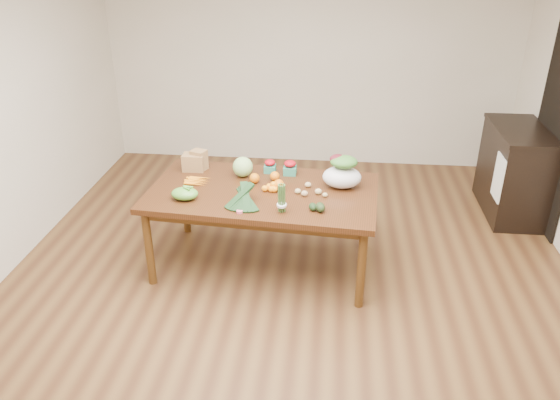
# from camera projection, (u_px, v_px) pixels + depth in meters

# --- Properties ---
(floor) EXTENTS (6.00, 6.00, 0.00)m
(floor) POSITION_uv_depth(u_px,v_px,m) (288.00, 297.00, 4.55)
(floor) COLOR brown
(floor) RESTS_ON ground
(room_walls) EXTENTS (5.02, 6.02, 2.70)m
(room_walls) POSITION_uv_depth(u_px,v_px,m) (289.00, 145.00, 3.95)
(room_walls) COLOR silver
(room_walls) RESTS_ON floor
(dining_table) EXTENTS (2.01, 1.23, 0.75)m
(dining_table) POSITION_uv_depth(u_px,v_px,m) (263.00, 228.00, 4.82)
(dining_table) COLOR #42200F
(dining_table) RESTS_ON floor
(doorway_dark) EXTENTS (0.02, 1.00, 2.10)m
(doorway_dark) POSITION_uv_depth(u_px,v_px,m) (558.00, 124.00, 5.28)
(doorway_dark) COLOR black
(doorway_dark) RESTS_ON floor
(cabinet) EXTENTS (0.52, 1.02, 0.94)m
(cabinet) POSITION_uv_depth(u_px,v_px,m) (514.00, 171.00, 5.71)
(cabinet) COLOR black
(cabinet) RESTS_ON floor
(dish_towel) EXTENTS (0.02, 0.28, 0.45)m
(dish_towel) POSITION_uv_depth(u_px,v_px,m) (498.00, 178.00, 5.37)
(dish_towel) COLOR white
(dish_towel) RESTS_ON cabinet
(paper_bag) EXTENTS (0.28, 0.24, 0.19)m
(paper_bag) POSITION_uv_depth(u_px,v_px,m) (194.00, 161.00, 5.00)
(paper_bag) COLOR #966843
(paper_bag) RESTS_ON dining_table
(cabbage) EXTENTS (0.18, 0.18, 0.18)m
(cabbage) POSITION_uv_depth(u_px,v_px,m) (243.00, 167.00, 4.88)
(cabbage) COLOR #ACD178
(cabbage) RESTS_ON dining_table
(strawberry_basket_a) EXTENTS (0.11, 0.11, 0.09)m
(strawberry_basket_a) POSITION_uv_depth(u_px,v_px,m) (270.00, 167.00, 4.98)
(strawberry_basket_a) COLOR red
(strawberry_basket_a) RESTS_ON dining_table
(strawberry_basket_b) EXTENTS (0.12, 0.12, 0.10)m
(strawberry_basket_b) POSITION_uv_depth(u_px,v_px,m) (290.00, 169.00, 4.94)
(strawberry_basket_b) COLOR #B40C1E
(strawberry_basket_b) RESTS_ON dining_table
(orange_a) EXTENTS (0.09, 0.09, 0.09)m
(orange_a) POSITION_uv_depth(u_px,v_px,m) (255.00, 178.00, 4.77)
(orange_a) COLOR orange
(orange_a) RESTS_ON dining_table
(orange_b) EXTENTS (0.08, 0.08, 0.08)m
(orange_b) POSITION_uv_depth(u_px,v_px,m) (275.00, 176.00, 4.82)
(orange_b) COLOR orange
(orange_b) RESTS_ON dining_table
(orange_c) EXTENTS (0.09, 0.09, 0.09)m
(orange_c) POSITION_uv_depth(u_px,v_px,m) (279.00, 185.00, 4.65)
(orange_c) COLOR orange
(orange_c) RESTS_ON dining_table
(mandarin_cluster) EXTENTS (0.19, 0.19, 0.09)m
(mandarin_cluster) POSITION_uv_depth(u_px,v_px,m) (273.00, 186.00, 4.63)
(mandarin_cluster) COLOR orange
(mandarin_cluster) RESTS_ON dining_table
(carrots) EXTENTS (0.23, 0.21, 0.03)m
(carrots) POSITION_uv_depth(u_px,v_px,m) (198.00, 181.00, 4.79)
(carrots) COLOR orange
(carrots) RESTS_ON dining_table
(snap_pea_bag) EXTENTS (0.22, 0.17, 0.10)m
(snap_pea_bag) POSITION_uv_depth(u_px,v_px,m) (185.00, 194.00, 4.48)
(snap_pea_bag) COLOR #63A839
(snap_pea_bag) RESTS_ON dining_table
(kale_bunch) EXTENTS (0.35, 0.42, 0.16)m
(kale_bunch) POSITION_uv_depth(u_px,v_px,m) (242.00, 198.00, 4.34)
(kale_bunch) COLOR black
(kale_bunch) RESTS_ON dining_table
(asparagus_bundle) EXTENTS (0.09, 0.12, 0.26)m
(asparagus_bundle) POSITION_uv_depth(u_px,v_px,m) (282.00, 198.00, 4.24)
(asparagus_bundle) COLOR #5B843C
(asparagus_bundle) RESTS_ON dining_table
(potato_a) EXTENTS (0.05, 0.05, 0.04)m
(potato_a) POSITION_uv_depth(u_px,v_px,m) (298.00, 191.00, 4.59)
(potato_a) COLOR tan
(potato_a) RESTS_ON dining_table
(potato_b) EXTENTS (0.06, 0.05, 0.05)m
(potato_b) POSITION_uv_depth(u_px,v_px,m) (305.00, 193.00, 4.54)
(potato_b) COLOR tan
(potato_b) RESTS_ON dining_table
(potato_c) EXTENTS (0.06, 0.05, 0.05)m
(potato_c) POSITION_uv_depth(u_px,v_px,m) (318.00, 191.00, 4.58)
(potato_c) COLOR tan
(potato_c) RESTS_ON dining_table
(potato_d) EXTENTS (0.06, 0.05, 0.05)m
(potato_d) POSITION_uv_depth(u_px,v_px,m) (308.00, 185.00, 4.70)
(potato_d) COLOR tan
(potato_d) RESTS_ON dining_table
(potato_e) EXTENTS (0.05, 0.04, 0.04)m
(potato_e) POSITION_uv_depth(u_px,v_px,m) (325.00, 195.00, 4.53)
(potato_e) COLOR tan
(potato_e) RESTS_ON dining_table
(avocado_a) EXTENTS (0.08, 0.10, 0.06)m
(avocado_a) POSITION_uv_depth(u_px,v_px,m) (313.00, 207.00, 4.32)
(avocado_a) COLOR black
(avocado_a) RESTS_ON dining_table
(avocado_b) EXTENTS (0.10, 0.12, 0.07)m
(avocado_b) POSITION_uv_depth(u_px,v_px,m) (320.00, 207.00, 4.30)
(avocado_b) COLOR black
(avocado_b) RESTS_ON dining_table
(salad_bag) EXTENTS (0.35, 0.28, 0.26)m
(salad_bag) POSITION_uv_depth(u_px,v_px,m) (342.00, 173.00, 4.66)
(salad_bag) COLOR silver
(salad_bag) RESTS_ON dining_table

